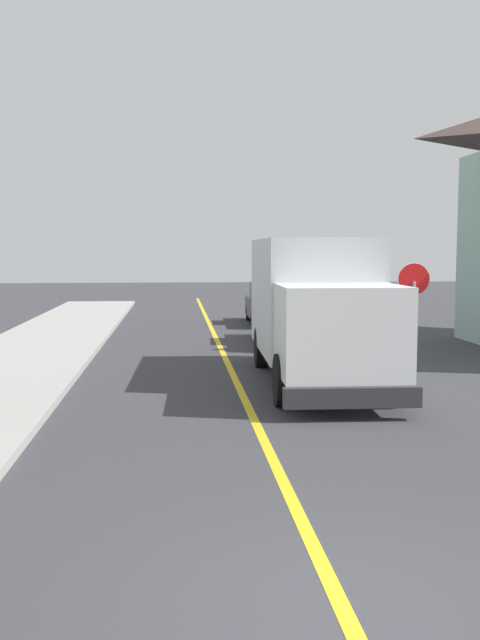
% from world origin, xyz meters
% --- Properties ---
extents(ground_plane, '(120.00, 120.00, 0.00)m').
position_xyz_m(ground_plane, '(0.00, 0.00, 0.00)').
color(ground_plane, '#38383D').
extents(centre_line_yellow, '(0.16, 56.00, 0.01)m').
position_xyz_m(centre_line_yellow, '(0.00, 10.00, 0.00)').
color(centre_line_yellow, gold).
rests_on(centre_line_yellow, ground).
extents(box_truck, '(2.62, 7.25, 3.20)m').
position_xyz_m(box_truck, '(1.79, 10.12, 1.77)').
color(box_truck, silver).
rests_on(box_truck, ground).
extents(parked_car_near, '(2.01, 4.48, 1.67)m').
position_xyz_m(parked_car_near, '(2.10, 16.71, 0.79)').
color(parked_car_near, silver).
rests_on(parked_car_near, ground).
extents(parked_car_mid, '(1.94, 4.46, 1.67)m').
position_xyz_m(parked_car_mid, '(2.48, 22.71, 0.79)').
color(parked_car_mid, black).
rests_on(parked_car_mid, ground).
extents(stop_sign, '(0.80, 0.10, 2.65)m').
position_xyz_m(stop_sign, '(4.39, 11.14, 1.86)').
color(stop_sign, gray).
rests_on(stop_sign, ground).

